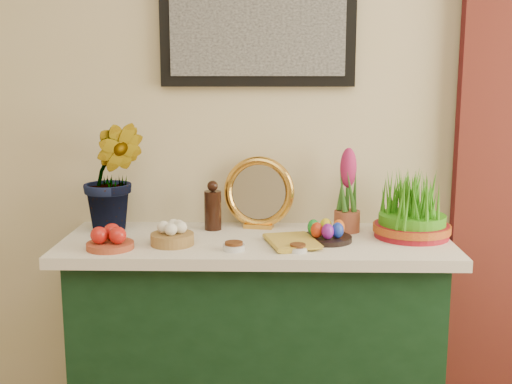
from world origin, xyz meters
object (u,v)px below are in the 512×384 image
book (270,242)px  hyacinth_green (113,159)px  sideboard (256,357)px  wheatgrass_sabzeh (412,210)px  mirror (259,193)px

book → hyacinth_green: bearing=145.4°
sideboard → wheatgrass_sabzeh: (0.57, 0.03, 0.57)m
hyacinth_green → book: 0.68m
wheatgrass_sabzeh → hyacinth_green: bearing=176.0°
sideboard → mirror: bearing=88.1°
hyacinth_green → book: (0.59, -0.22, -0.26)m
sideboard → hyacinth_green: hyacinth_green is taller
mirror → book: bearing=-81.5°
sideboard → mirror: 0.62m
mirror → book: size_ratio=1.33×
sideboard → mirror: size_ratio=4.59×
wheatgrass_sabzeh → sideboard: bearing=-177.2°
sideboard → book: 0.50m
sideboard → mirror: (0.01, 0.17, 0.60)m
wheatgrass_sabzeh → mirror: bearing=165.7°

